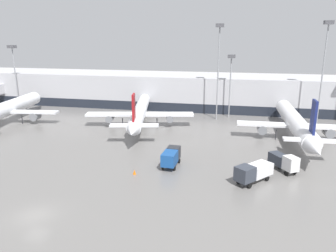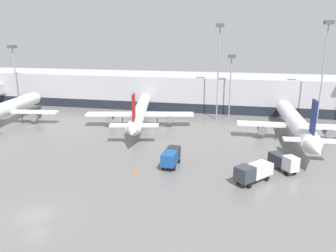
# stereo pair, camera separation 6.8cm
# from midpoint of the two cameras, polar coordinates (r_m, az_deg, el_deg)

# --- Properties ---
(ground_plane) EXTENTS (320.00, 320.00, 0.00)m
(ground_plane) POSITION_cam_midpoint_polar(r_m,az_deg,el_deg) (40.63, -22.15, -14.22)
(ground_plane) COLOR slate
(terminal_building) EXTENTS (160.00, 27.63, 9.00)m
(terminal_building) POSITION_cam_midpoint_polar(r_m,az_deg,el_deg) (94.30, -1.19, 6.33)
(terminal_building) COLOR #B2B2B7
(terminal_building) RESTS_ON ground_plane
(parked_jet_0) EXTENTS (21.87, 36.68, 10.03)m
(parked_jet_0) POSITION_cam_midpoint_polar(r_m,az_deg,el_deg) (67.17, 21.33, 0.54)
(parked_jet_0) COLOR white
(parked_jet_0) RESTS_ON ground_plane
(parked_jet_2) EXTENTS (24.02, 34.31, 9.74)m
(parked_jet_2) POSITION_cam_midpoint_polar(r_m,az_deg,el_deg) (83.34, -26.29, 2.68)
(parked_jet_2) COLOR silver
(parked_jet_2) RESTS_ON ground_plane
(parked_jet_3) EXTENTS (23.69, 35.35, 9.34)m
(parked_jet_3) POSITION_cam_midpoint_polar(r_m,az_deg,el_deg) (72.10, -4.90, 2.43)
(parked_jet_3) COLOR silver
(parked_jet_3) RESTS_ON ground_plane
(service_truck_0) EXTENTS (2.24, 5.06, 2.62)m
(service_truck_0) POSITION_cam_midpoint_polar(r_m,az_deg,el_deg) (50.08, 0.57, -5.31)
(service_truck_0) COLOR #19478C
(service_truck_0) RESTS_ON ground_plane
(service_truck_1) EXTENTS (4.13, 5.15, 2.73)m
(service_truck_1) POSITION_cam_midpoint_polar(r_m,az_deg,el_deg) (51.32, 19.56, -5.81)
(service_truck_1) COLOR #2D333D
(service_truck_1) RESTS_ON ground_plane
(service_truck_2) EXTENTS (5.46, 5.89, 2.67)m
(service_truck_2) POSITION_cam_midpoint_polar(r_m,az_deg,el_deg) (46.32, 14.65, -7.67)
(service_truck_2) COLOR silver
(service_truck_2) RESTS_ON ground_plane
(traffic_cone_0) EXTENTS (0.48, 0.48, 0.71)m
(traffic_cone_0) POSITION_cam_midpoint_polar(r_m,az_deg,el_deg) (47.97, -5.85, -7.97)
(traffic_cone_0) COLOR orange
(traffic_cone_0) RESTS_ON ground_plane
(apron_light_mast_0) EXTENTS (1.80, 1.80, 15.13)m
(apron_light_mast_0) POSITION_cam_midpoint_polar(r_m,az_deg,el_deg) (80.73, 10.97, 10.06)
(apron_light_mast_0) COLOR gray
(apron_light_mast_0) RESTS_ON ground_plane
(apron_light_mast_3) EXTENTS (1.80, 1.80, 17.01)m
(apron_light_mast_3) POSITION_cam_midpoint_polar(r_m,az_deg,el_deg) (99.64, -25.29, 10.62)
(apron_light_mast_3) COLOR gray
(apron_light_mast_3) RESTS_ON ground_plane
(apron_light_mast_5) EXTENTS (1.80, 1.80, 22.05)m
(apron_light_mast_5) POSITION_cam_midpoint_polar(r_m,az_deg,el_deg) (77.51, 8.93, 13.46)
(apron_light_mast_5) COLOR gray
(apron_light_mast_5) RESTS_ON ground_plane
(apron_light_mast_7) EXTENTS (1.80, 1.80, 22.53)m
(apron_light_mast_7) POSITION_cam_midpoint_polar(r_m,az_deg,el_deg) (79.81, 25.85, 12.43)
(apron_light_mast_7) COLOR gray
(apron_light_mast_7) RESTS_ON ground_plane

